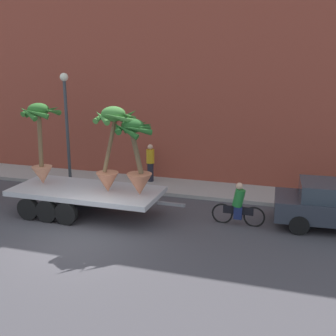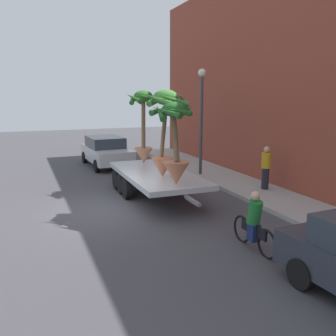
{
  "view_description": "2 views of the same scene",
  "coord_description": "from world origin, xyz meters",
  "px_view_note": "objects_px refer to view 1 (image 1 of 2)",
  "views": [
    {
      "loc": [
        6.21,
        -10.69,
        5.56
      ],
      "look_at": [
        1.95,
        3.03,
        1.77
      ],
      "focal_mm": 44.37,
      "sensor_mm": 36.0,
      "label": 1
    },
    {
      "loc": [
        11.99,
        -2.46,
        3.86
      ],
      "look_at": [
        0.29,
        2.19,
        1.36
      ],
      "focal_mm": 39.78,
      "sensor_mm": 36.0,
      "label": 2
    }
  ],
  "objects_px": {
    "flatbed_trailer": "(81,194)",
    "potted_palm_rear": "(40,139)",
    "street_lamp": "(66,114)",
    "potted_palm_front": "(111,145)",
    "cyclist": "(238,206)",
    "pedestrian_near_gate": "(150,162)",
    "potted_palm_middle": "(136,157)"
  },
  "relations": [
    {
      "from": "flatbed_trailer",
      "to": "potted_palm_rear",
      "type": "distance_m",
      "value": 2.53
    },
    {
      "from": "potted_palm_rear",
      "to": "street_lamp",
      "type": "bearing_deg",
      "value": 102.29
    },
    {
      "from": "flatbed_trailer",
      "to": "street_lamp",
      "type": "relative_size",
      "value": 1.34
    },
    {
      "from": "potted_palm_front",
      "to": "street_lamp",
      "type": "distance_m",
      "value": 4.86
    },
    {
      "from": "flatbed_trailer",
      "to": "potted_palm_front",
      "type": "xyz_separation_m",
      "value": [
        1.34,
        -0.08,
        1.94
      ]
    },
    {
      "from": "cyclist",
      "to": "street_lamp",
      "type": "bearing_deg",
      "value": 162.72
    },
    {
      "from": "flatbed_trailer",
      "to": "pedestrian_near_gate",
      "type": "xyz_separation_m",
      "value": [
        1.21,
        4.25,
        0.28
      ]
    },
    {
      "from": "cyclist",
      "to": "pedestrian_near_gate",
      "type": "xyz_separation_m",
      "value": [
        -4.48,
        3.6,
        0.37
      ]
    },
    {
      "from": "potted_palm_rear",
      "to": "potted_palm_middle",
      "type": "distance_m",
      "value": 3.89
    },
    {
      "from": "potted_palm_rear",
      "to": "cyclist",
      "type": "distance_m",
      "value": 7.6
    },
    {
      "from": "cyclist",
      "to": "potted_palm_front",
      "type": "bearing_deg",
      "value": -170.51
    },
    {
      "from": "potted_palm_middle",
      "to": "potted_palm_front",
      "type": "relative_size",
      "value": 0.87
    },
    {
      "from": "pedestrian_near_gate",
      "to": "street_lamp",
      "type": "height_order",
      "value": "street_lamp"
    },
    {
      "from": "potted_palm_rear",
      "to": "cyclist",
      "type": "bearing_deg",
      "value": 4.05
    },
    {
      "from": "cyclist",
      "to": "pedestrian_near_gate",
      "type": "relative_size",
      "value": 1.08
    },
    {
      "from": "potted_palm_front",
      "to": "potted_palm_rear",
      "type": "bearing_deg",
      "value": 175.96
    },
    {
      "from": "potted_palm_front",
      "to": "street_lamp",
      "type": "height_order",
      "value": "street_lamp"
    },
    {
      "from": "flatbed_trailer",
      "to": "potted_palm_rear",
      "type": "bearing_deg",
      "value": 175.53
    },
    {
      "from": "street_lamp",
      "to": "flatbed_trailer",
      "type": "bearing_deg",
      "value": -53.96
    },
    {
      "from": "flatbed_trailer",
      "to": "cyclist",
      "type": "distance_m",
      "value": 5.72
    },
    {
      "from": "pedestrian_near_gate",
      "to": "street_lamp",
      "type": "relative_size",
      "value": 0.35
    },
    {
      "from": "pedestrian_near_gate",
      "to": "potted_palm_rear",
      "type": "bearing_deg",
      "value": -124.43
    },
    {
      "from": "flatbed_trailer",
      "to": "pedestrian_near_gate",
      "type": "distance_m",
      "value": 4.42
    },
    {
      "from": "potted_palm_front",
      "to": "flatbed_trailer",
      "type": "bearing_deg",
      "value": 176.48
    },
    {
      "from": "potted_palm_rear",
      "to": "cyclist",
      "type": "xyz_separation_m",
      "value": [
        7.3,
        0.52,
        -2.03
      ]
    },
    {
      "from": "flatbed_trailer",
      "to": "potted_palm_middle",
      "type": "distance_m",
      "value": 2.74
    },
    {
      "from": "potted_palm_front",
      "to": "potted_palm_middle",
      "type": "bearing_deg",
      "value": -0.13
    },
    {
      "from": "potted_palm_rear",
      "to": "potted_palm_front",
      "type": "height_order",
      "value": "potted_palm_front"
    },
    {
      "from": "flatbed_trailer",
      "to": "potted_palm_rear",
      "type": "relative_size",
      "value": 2.13
    },
    {
      "from": "potted_palm_front",
      "to": "pedestrian_near_gate",
      "type": "distance_m",
      "value": 4.64
    },
    {
      "from": "flatbed_trailer",
      "to": "street_lamp",
      "type": "xyz_separation_m",
      "value": [
        -2.27,
        3.12,
        2.47
      ]
    },
    {
      "from": "potted_palm_rear",
      "to": "potted_palm_middle",
      "type": "xyz_separation_m",
      "value": [
        3.87,
        -0.21,
        -0.38
      ]
    }
  ]
}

